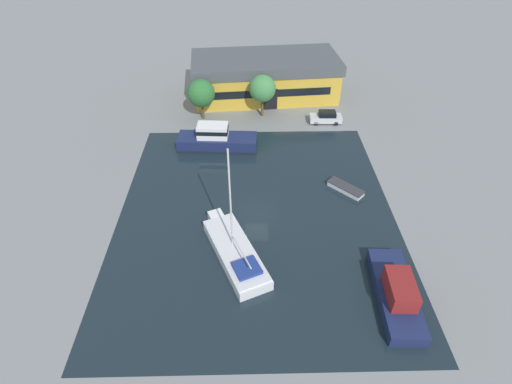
{
  "coord_description": "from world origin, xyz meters",
  "views": [
    {
      "loc": [
        -0.71,
        -30.56,
        27.81
      ],
      "look_at": [
        0.0,
        2.51,
        1.0
      ],
      "focal_mm": 28.0,
      "sensor_mm": 36.0,
      "label": 1
    }
  ],
  "objects_px": {
    "quay_tree_near_building": "(201,93)",
    "parked_car": "(326,117)",
    "motor_cruiser": "(216,139)",
    "cabin_boat": "(397,292)",
    "quay_tree_by_water": "(262,89)",
    "small_dinghy": "(346,188)",
    "sailboat_moored": "(235,251)",
    "warehouse_building": "(265,76)"
  },
  "relations": [
    {
      "from": "sailboat_moored",
      "to": "small_dinghy",
      "type": "bearing_deg",
      "value": 14.99
    },
    {
      "from": "warehouse_building",
      "to": "quay_tree_near_building",
      "type": "bearing_deg",
      "value": -145.69
    },
    {
      "from": "warehouse_building",
      "to": "cabin_boat",
      "type": "bearing_deg",
      "value": -81.58
    },
    {
      "from": "parked_car",
      "to": "sailboat_moored",
      "type": "relative_size",
      "value": 0.39
    },
    {
      "from": "quay_tree_near_building",
      "to": "parked_car",
      "type": "relative_size",
      "value": 1.3
    },
    {
      "from": "quay_tree_near_building",
      "to": "motor_cruiser",
      "type": "xyz_separation_m",
      "value": [
        2.32,
        -7.55,
        -2.73
      ]
    },
    {
      "from": "warehouse_building",
      "to": "quay_tree_by_water",
      "type": "xyz_separation_m",
      "value": [
        -0.66,
        -6.85,
        1.14
      ]
    },
    {
      "from": "motor_cruiser",
      "to": "small_dinghy",
      "type": "relative_size",
      "value": 2.59
    },
    {
      "from": "quay_tree_near_building",
      "to": "small_dinghy",
      "type": "bearing_deg",
      "value": -44.61
    },
    {
      "from": "quay_tree_by_water",
      "to": "sailboat_moored",
      "type": "bearing_deg",
      "value": -97.16
    },
    {
      "from": "quay_tree_near_building",
      "to": "parked_car",
      "type": "height_order",
      "value": "quay_tree_near_building"
    },
    {
      "from": "quay_tree_near_building",
      "to": "warehouse_building",
      "type": "bearing_deg",
      "value": 39.35
    },
    {
      "from": "quay_tree_by_water",
      "to": "parked_car",
      "type": "relative_size",
      "value": 1.36
    },
    {
      "from": "quay_tree_by_water",
      "to": "motor_cruiser",
      "type": "distance_m",
      "value": 10.65
    },
    {
      "from": "motor_cruiser",
      "to": "cabin_boat",
      "type": "distance_m",
      "value": 28.73
    },
    {
      "from": "small_dinghy",
      "to": "quay_tree_by_water",
      "type": "bearing_deg",
      "value": -108.68
    },
    {
      "from": "quay_tree_near_building",
      "to": "motor_cruiser",
      "type": "relative_size",
      "value": 0.56
    },
    {
      "from": "parked_car",
      "to": "small_dinghy",
      "type": "xyz_separation_m",
      "value": [
        -0.18,
        -15.33,
        -0.53
      ]
    },
    {
      "from": "quay_tree_by_water",
      "to": "small_dinghy",
      "type": "bearing_deg",
      "value": -63.62
    },
    {
      "from": "small_dinghy",
      "to": "motor_cruiser",
      "type": "bearing_deg",
      "value": -77.33
    },
    {
      "from": "quay_tree_by_water",
      "to": "cabin_boat",
      "type": "distance_m",
      "value": 33.64
    },
    {
      "from": "warehouse_building",
      "to": "sailboat_moored",
      "type": "bearing_deg",
      "value": -101.86
    },
    {
      "from": "quay_tree_near_building",
      "to": "parked_car",
      "type": "xyz_separation_m",
      "value": [
        17.31,
        -1.57,
        -3.03
      ]
    },
    {
      "from": "quay_tree_near_building",
      "to": "cabin_boat",
      "type": "relative_size",
      "value": 0.64
    },
    {
      "from": "warehouse_building",
      "to": "quay_tree_near_building",
      "type": "distance_m",
      "value": 11.8
    },
    {
      "from": "sailboat_moored",
      "to": "warehouse_building",
      "type": "bearing_deg",
      "value": 60.2
    },
    {
      "from": "sailboat_moored",
      "to": "motor_cruiser",
      "type": "xyz_separation_m",
      "value": [
        -2.74,
        18.77,
        0.49
      ]
    },
    {
      "from": "warehouse_building",
      "to": "sailboat_moored",
      "type": "xyz_separation_m",
      "value": [
        -4.04,
        -33.78,
        -2.41
      ]
    },
    {
      "from": "warehouse_building",
      "to": "cabin_boat",
      "type": "relative_size",
      "value": 2.5
    },
    {
      "from": "parked_car",
      "to": "motor_cruiser",
      "type": "distance_m",
      "value": 16.14
    },
    {
      "from": "quay_tree_by_water",
      "to": "motor_cruiser",
      "type": "bearing_deg",
      "value": -126.89
    },
    {
      "from": "quay_tree_by_water",
      "to": "parked_car",
      "type": "xyz_separation_m",
      "value": [
        8.86,
        -2.18,
        -3.36
      ]
    },
    {
      "from": "motor_cruiser",
      "to": "small_dinghy",
      "type": "xyz_separation_m",
      "value": [
        14.81,
        -9.35,
        -0.83
      ]
    },
    {
      "from": "cabin_boat",
      "to": "motor_cruiser",
      "type": "bearing_deg",
      "value": 126.84
    },
    {
      "from": "warehouse_building",
      "to": "motor_cruiser",
      "type": "distance_m",
      "value": 16.58
    },
    {
      "from": "sailboat_moored",
      "to": "motor_cruiser",
      "type": "bearing_deg",
      "value": 75.33
    },
    {
      "from": "cabin_boat",
      "to": "quay_tree_near_building",
      "type": "bearing_deg",
      "value": 123.21
    },
    {
      "from": "cabin_boat",
      "to": "quay_tree_by_water",
      "type": "bearing_deg",
      "value": 110.1
    },
    {
      "from": "quay_tree_by_water",
      "to": "parked_car",
      "type": "bearing_deg",
      "value": -13.82
    },
    {
      "from": "quay_tree_near_building",
      "to": "motor_cruiser",
      "type": "height_order",
      "value": "quay_tree_near_building"
    },
    {
      "from": "sailboat_moored",
      "to": "quay_tree_near_building",
      "type": "bearing_deg",
      "value": 77.91
    },
    {
      "from": "motor_cruiser",
      "to": "parked_car",
      "type": "bearing_deg",
      "value": -64.72
    }
  ]
}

